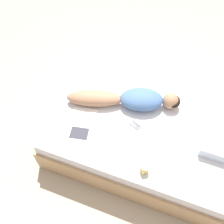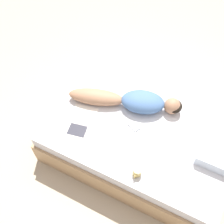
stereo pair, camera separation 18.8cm
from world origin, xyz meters
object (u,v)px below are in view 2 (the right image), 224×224
(open_magazine, at_px, (81,122))
(cell_phone, at_px, (134,127))
(person, at_px, (131,101))
(coffee_mug, at_px, (137,172))

(open_magazine, height_order, cell_phone, same)
(person, distance_m, coffee_mug, 0.87)
(open_magazine, xyz_separation_m, coffee_mug, (0.28, 0.83, 0.05))
(coffee_mug, bearing_deg, person, -151.50)
(coffee_mug, distance_m, cell_phone, 0.57)
(person, height_order, coffee_mug, person)
(person, height_order, cell_phone, person)
(person, relative_size, open_magazine, 2.61)
(cell_phone, bearing_deg, person, -122.06)
(person, distance_m, open_magazine, 0.64)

